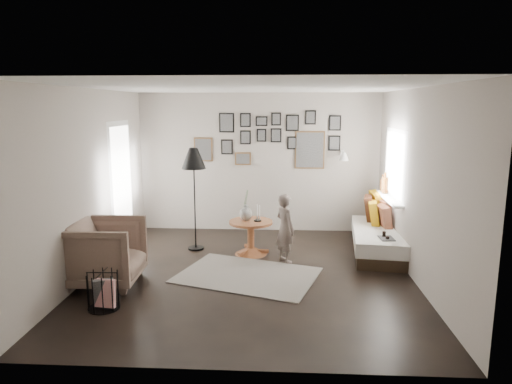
# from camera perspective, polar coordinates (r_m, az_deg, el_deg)

# --- Properties ---
(ground) EXTENTS (4.80, 4.80, 0.00)m
(ground) POSITION_cam_1_polar(r_m,az_deg,el_deg) (6.59, -0.68, -10.26)
(ground) COLOR black
(ground) RESTS_ON ground
(wall_back) EXTENTS (4.50, 0.00, 4.50)m
(wall_back) POSITION_cam_1_polar(r_m,az_deg,el_deg) (8.61, 0.36, 3.66)
(wall_back) COLOR #A1978D
(wall_back) RESTS_ON ground
(wall_front) EXTENTS (4.50, 0.00, 4.50)m
(wall_front) POSITION_cam_1_polar(r_m,az_deg,el_deg) (3.91, -3.08, -5.01)
(wall_front) COLOR #A1978D
(wall_front) RESTS_ON ground
(wall_left) EXTENTS (0.00, 4.80, 4.80)m
(wall_left) POSITION_cam_1_polar(r_m,az_deg,el_deg) (6.78, -20.06, 1.08)
(wall_left) COLOR #A1978D
(wall_left) RESTS_ON ground
(wall_right) EXTENTS (0.00, 4.80, 4.80)m
(wall_right) POSITION_cam_1_polar(r_m,az_deg,el_deg) (6.49, 19.52, 0.72)
(wall_right) COLOR #A1978D
(wall_right) RESTS_ON ground
(ceiling) EXTENTS (4.80, 4.80, 0.00)m
(ceiling) POSITION_cam_1_polar(r_m,az_deg,el_deg) (6.16, -0.74, 12.97)
(ceiling) COLOR white
(ceiling) RESTS_ON wall_back
(door_left) EXTENTS (0.00, 2.14, 2.14)m
(door_left) POSITION_cam_1_polar(r_m,az_deg,el_deg) (7.91, -16.47, 0.75)
(door_left) COLOR white
(door_left) RESTS_ON wall_left
(window_right) EXTENTS (0.15, 1.32, 1.30)m
(window_right) POSITION_cam_1_polar(r_m,az_deg,el_deg) (7.82, 16.10, -0.22)
(window_right) COLOR white
(window_right) RESTS_ON wall_right
(gallery_wall) EXTENTS (2.74, 0.03, 1.08)m
(gallery_wall) POSITION_cam_1_polar(r_m,az_deg,el_deg) (8.54, 2.30, 6.58)
(gallery_wall) COLOR brown
(gallery_wall) RESTS_ON wall_back
(wall_sconce) EXTENTS (0.18, 0.36, 0.16)m
(wall_sconce) POSITION_cam_1_polar(r_m,az_deg,el_deg) (8.40, 10.93, 4.40)
(wall_sconce) COLOR white
(wall_sconce) RESTS_ON wall_back
(rug) EXTENTS (2.19, 1.83, 0.01)m
(rug) POSITION_cam_1_polar(r_m,az_deg,el_deg) (6.55, -1.06, -10.34)
(rug) COLOR #B8AFA1
(rug) RESTS_ON ground
(pedestal_table) EXTENTS (0.70, 0.70, 0.55)m
(pedestal_table) POSITION_cam_1_polar(r_m,az_deg,el_deg) (7.38, -0.65, -5.86)
(pedestal_table) COLOR brown
(pedestal_table) RESTS_ON ground
(vase) EXTENTS (0.20, 0.20, 0.50)m
(vase) POSITION_cam_1_polar(r_m,az_deg,el_deg) (7.29, -1.27, -2.42)
(vase) COLOR black
(vase) RESTS_ON pedestal_table
(candles) EXTENTS (0.12, 0.12, 0.26)m
(candles) POSITION_cam_1_polar(r_m,az_deg,el_deg) (7.26, 0.21, -2.69)
(candles) COLOR black
(candles) RESTS_ON pedestal_table
(daybed) EXTENTS (1.00, 1.90, 0.89)m
(daybed) POSITION_cam_1_polar(r_m,az_deg,el_deg) (7.73, 14.93, -5.25)
(daybed) COLOR black
(daybed) RESTS_ON ground
(magazine_on_daybed) EXTENTS (0.21, 0.28, 0.01)m
(magazine_on_daybed) POSITION_cam_1_polar(r_m,az_deg,el_deg) (7.10, 16.00, -5.58)
(magazine_on_daybed) COLOR black
(magazine_on_daybed) RESTS_ON daybed
(armchair) EXTENTS (1.00, 0.97, 0.87)m
(armchair) POSITION_cam_1_polar(r_m,az_deg,el_deg) (6.45, -18.40, -7.18)
(armchair) COLOR brown
(armchair) RESTS_ON ground
(armchair_cushion) EXTENTS (0.40, 0.41, 0.18)m
(armchair_cushion) POSITION_cam_1_polar(r_m,az_deg,el_deg) (6.47, -18.01, -6.70)
(armchair_cushion) COLOR beige
(armchair_cushion) RESTS_ON armchair
(floor_lamp) EXTENTS (0.40, 0.40, 1.70)m
(floor_lamp) POSITION_cam_1_polar(r_m,az_deg,el_deg) (7.45, -7.79, 3.71)
(floor_lamp) COLOR black
(floor_lamp) RESTS_ON ground
(magazine_basket) EXTENTS (0.36, 0.36, 0.44)m
(magazine_basket) POSITION_cam_1_polar(r_m,az_deg,el_deg) (5.77, -18.55, -11.63)
(magazine_basket) COLOR black
(magazine_basket) RESTS_ON ground
(demijohn_large) EXTENTS (0.33, 0.33, 0.50)m
(demijohn_large) POSITION_cam_1_polar(r_m,az_deg,el_deg) (7.22, 15.60, -7.15)
(demijohn_large) COLOR black
(demijohn_large) RESTS_ON ground
(demijohn_small) EXTENTS (0.29, 0.29, 0.45)m
(demijohn_small) POSITION_cam_1_polar(r_m,az_deg,el_deg) (7.12, 15.99, -7.60)
(demijohn_small) COLOR black
(demijohn_small) RESTS_ON ground
(child) EXTENTS (0.43, 0.46, 1.06)m
(child) POSITION_cam_1_polar(r_m,az_deg,el_deg) (6.96, 3.65, -4.54)
(child) COLOR #655750
(child) RESTS_ON ground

